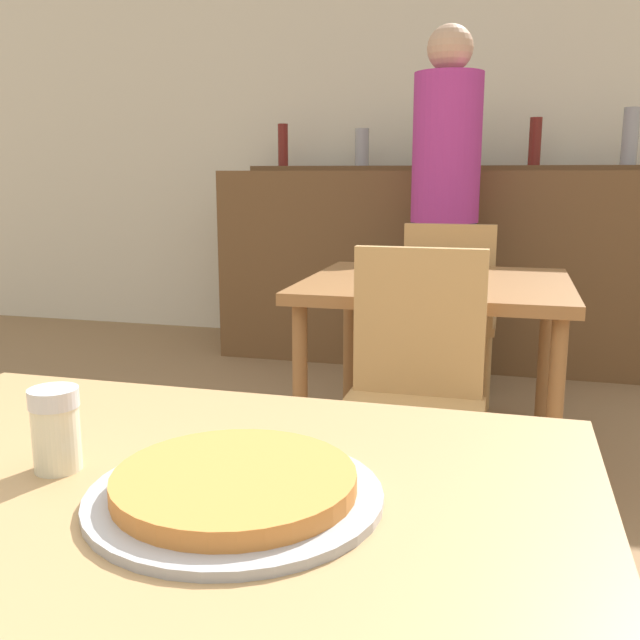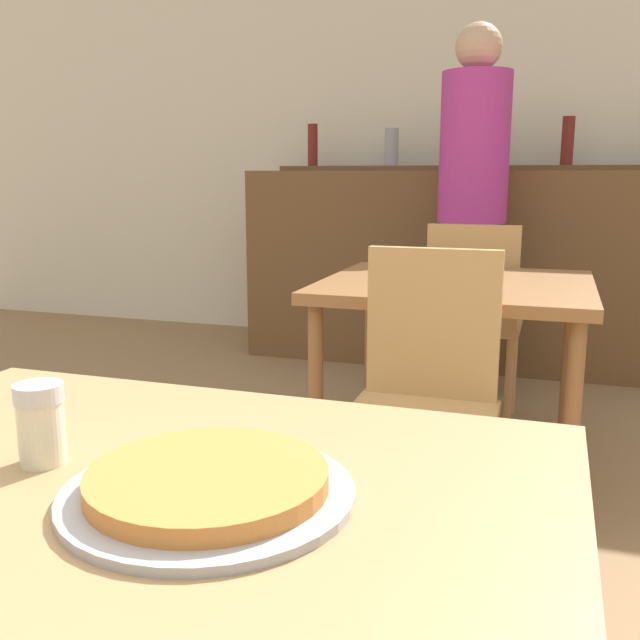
# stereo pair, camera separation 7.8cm
# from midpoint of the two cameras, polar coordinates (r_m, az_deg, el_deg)

# --- Properties ---
(wall_back) EXTENTS (8.00, 0.05, 2.80)m
(wall_back) POSITION_cam_midpoint_polar(r_m,az_deg,el_deg) (4.78, 10.02, 14.93)
(wall_back) COLOR silver
(wall_back) RESTS_ON ground_plane
(dining_table_near) EXTENTS (1.07, 0.74, 0.73)m
(dining_table_near) POSITION_cam_midpoint_polar(r_m,az_deg,el_deg) (0.98, -14.15, -16.89)
(dining_table_near) COLOR #A87F51
(dining_table_near) RESTS_ON ground_plane
(dining_table_far) EXTENTS (0.92, 0.86, 0.74)m
(dining_table_far) POSITION_cam_midpoint_polar(r_m,az_deg,el_deg) (2.57, 8.43, 1.27)
(dining_table_far) COLOR brown
(dining_table_far) RESTS_ON ground_plane
(bar_counter) EXTENTS (2.60, 0.56, 1.13)m
(bar_counter) POSITION_cam_midpoint_polar(r_m,az_deg,el_deg) (4.31, 9.02, 4.19)
(bar_counter) COLOR brown
(bar_counter) RESTS_ON ground_plane
(bar_back_shelf) EXTENTS (2.39, 0.24, 0.34)m
(bar_back_shelf) POSITION_cam_midpoint_polar(r_m,az_deg,el_deg) (4.41, 10.13, 12.54)
(bar_back_shelf) COLOR brown
(bar_back_shelf) RESTS_ON bar_counter
(chair_far_side_front) EXTENTS (0.40, 0.40, 0.91)m
(chair_far_side_front) POSITION_cam_midpoint_polar(r_m,az_deg,el_deg) (2.02, 6.34, -5.27)
(chair_far_side_front) COLOR tan
(chair_far_side_front) RESTS_ON ground_plane
(chair_far_side_back) EXTENTS (0.40, 0.40, 0.91)m
(chair_far_side_back) POSITION_cam_midpoint_polar(r_m,az_deg,el_deg) (3.18, 9.62, 0.86)
(chair_far_side_back) COLOR tan
(chair_far_side_back) RESTS_ON ground_plane
(pizza_tray) EXTENTS (0.35, 0.35, 0.04)m
(pizza_tray) POSITION_cam_midpoint_polar(r_m,az_deg,el_deg) (0.87, -9.43, -13.11)
(pizza_tray) COLOR #A3A3A8
(pizza_tray) RESTS_ON dining_table_near
(cheese_shaker) EXTENTS (0.06, 0.06, 0.11)m
(cheese_shaker) POSITION_cam_midpoint_polar(r_m,az_deg,el_deg) (1.00, -22.50, -8.06)
(cheese_shaker) COLOR beige
(cheese_shaker) RESTS_ON dining_table_near
(person_standing) EXTENTS (0.34, 0.34, 1.82)m
(person_standing) POSITION_cam_midpoint_polar(r_m,az_deg,el_deg) (3.69, 9.37, 9.67)
(person_standing) COLOR #2D2D38
(person_standing) RESTS_ON ground_plane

